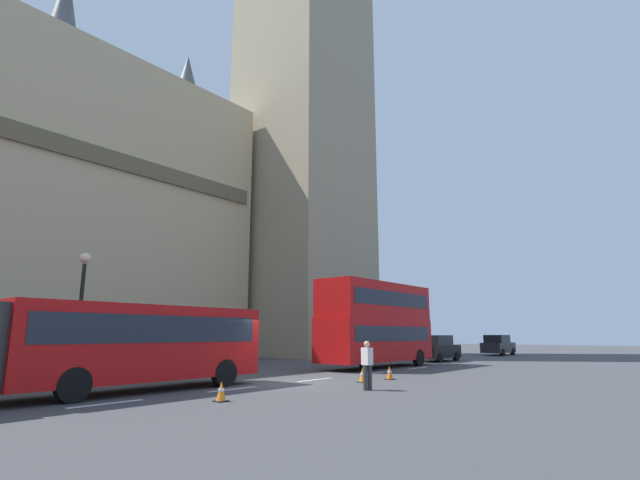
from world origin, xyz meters
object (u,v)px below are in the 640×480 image
Objects in this scene: sedan_trailing at (498,345)px; sedan_lead at (437,348)px; double_decker_bus at (377,321)px; traffic_cone_west at (221,392)px; pedestrian_near_cones at (367,363)px; traffic_cone_middle at (362,375)px; traffic_cone_east at (390,373)px; street_lamp at (80,306)px.

sedan_lead is at bearing -179.92° from sedan_trailing.
double_decker_bus reaches higher than sedan_lead.
traffic_cone_west is 0.34× the size of pedestrian_near_cones.
traffic_cone_west is 1.00× the size of traffic_cone_middle.
pedestrian_near_cones reaches higher than traffic_cone_middle.
traffic_cone_middle is 1.79m from traffic_cone_east.
sedan_trailing is 0.83× the size of street_lamp.
double_decker_bus is 1.71× the size of street_lamp.
traffic_cone_east is at bearing -162.09° from sedan_lead.
pedestrian_near_cones is at bearing -159.33° from traffic_cone_east.
traffic_cone_east is at bearing -43.23° from street_lamp.
double_decker_bus is 11.63m from pedestrian_near_cones.
street_lamp is at bearing 92.73° from traffic_cone_west.
pedestrian_near_cones is at bearing -142.02° from traffic_cone_middle.
street_lamp is (-7.67, 8.67, 2.77)m from traffic_cone_middle.
sedan_trailing reaches higher than traffic_cone_middle.
traffic_cone_east is 13.26m from street_lamp.
traffic_cone_middle is at bearing -171.31° from sedan_trailing.
double_decker_bus reaches higher than traffic_cone_west.
street_lamp is (-9.45, 8.88, 2.77)m from traffic_cone_east.
traffic_cone_east is (-14.18, -4.58, -0.63)m from sedan_lead.
traffic_cone_middle is at bearing -151.62° from double_decker_bus.
sedan_trailing is 7.59× the size of traffic_cone_middle.
traffic_cone_middle and traffic_cone_east have the same top height.
sedan_trailing reaches higher than pedestrian_near_cones.
sedan_lead is at bearing 17.91° from traffic_cone_east.
sedan_trailing is (21.06, 0.23, -1.79)m from double_decker_bus.
traffic_cone_middle is (7.26, -0.03, 0.00)m from traffic_cone_west.
street_lamp is at bearing 169.69° from sedan_lead.
pedestrian_near_cones is (-9.88, -5.86, -1.80)m from double_decker_bus.
traffic_cone_east is at bearing -143.64° from double_decker_bus.
sedan_lead is (8.24, 0.21, -1.79)m from double_decker_bus.
sedan_lead is 7.59× the size of traffic_cone_east.
traffic_cone_west is at bearing 178.53° from traffic_cone_east.
traffic_cone_west is at bearing -87.27° from street_lamp.
double_decker_bus is 8.43m from sedan_lead.
pedestrian_near_cones is (-30.94, -6.09, -0.00)m from sedan_trailing.
street_lamp is (-0.41, 8.65, 2.77)m from traffic_cone_west.
pedestrian_near_cones is at bearing -168.87° from sedan_trailing.
sedan_lead is at bearing -10.31° from street_lamp.
traffic_cone_west is at bearing -173.09° from sedan_trailing.
sedan_trailing is 2.60× the size of pedestrian_near_cones.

